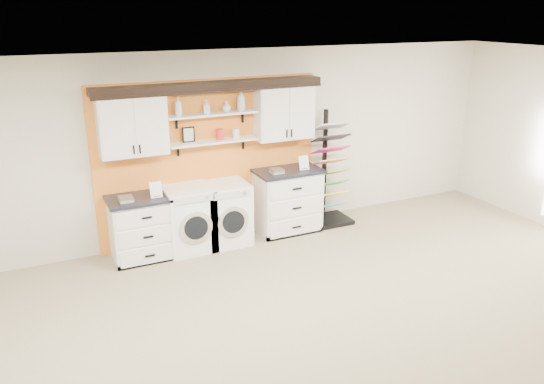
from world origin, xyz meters
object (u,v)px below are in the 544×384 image
base_cabinet_left (143,227)px  sample_rack (329,189)px  dryer (225,213)px  base_cabinet_right (288,200)px  washer (189,219)px

base_cabinet_left → sample_rack: (3.03, 0.04, 0.11)m
dryer → sample_rack: size_ratio=0.50×
dryer → sample_rack: (1.82, 0.04, 0.10)m
sample_rack → base_cabinet_right: bearing=-176.5°
base_cabinet_right → washer: base_cabinet_right is taller
base_cabinet_left → base_cabinet_right: size_ratio=0.90×
washer → base_cabinet_left: bearing=179.7°
sample_rack → base_cabinet_left: bearing=-178.7°
dryer → base_cabinet_right: bearing=0.2°
base_cabinet_left → dryer: size_ratio=0.99×
base_cabinet_left → base_cabinet_right: (2.26, -0.00, 0.05)m
base_cabinet_left → washer: washer is taller
dryer → sample_rack: 1.82m
base_cabinet_right → washer: size_ratio=1.09×
base_cabinet_left → base_cabinet_right: 2.26m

